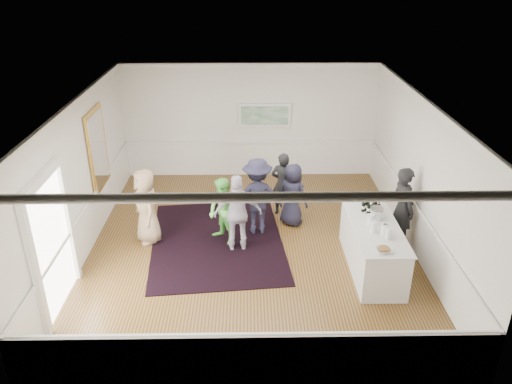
{
  "coord_description": "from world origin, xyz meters",
  "views": [
    {
      "loc": [
        -0.05,
        -9.33,
        5.76
      ],
      "look_at": [
        0.1,
        0.2,
        1.22
      ],
      "focal_mm": 35.0,
      "sensor_mm": 36.0,
      "label": 1
    }
  ],
  "objects_px": {
    "serving_table": "(372,246)",
    "ice_bucket": "(376,214)",
    "guest_navy": "(293,195)",
    "nut_bowl": "(384,249)",
    "guest_dark_b": "(283,184)",
    "guest_lilac": "(238,213)",
    "guest_green": "(223,211)",
    "bartender": "(403,208)",
    "guest_dark_a": "(257,196)",
    "guest_tan": "(146,206)"
  },
  "relations": [
    {
      "from": "guest_lilac",
      "to": "guest_dark_b",
      "type": "relative_size",
      "value": 1.08
    },
    {
      "from": "guest_green",
      "to": "nut_bowl",
      "type": "distance_m",
      "value": 3.6
    },
    {
      "from": "guest_dark_b",
      "to": "nut_bowl",
      "type": "xyz_separation_m",
      "value": [
        1.58,
        -3.35,
        0.23
      ]
    },
    {
      "from": "ice_bucket",
      "to": "guest_lilac",
      "type": "bearing_deg",
      "value": 169.08
    },
    {
      "from": "guest_dark_b",
      "to": "guest_navy",
      "type": "height_order",
      "value": "guest_dark_b"
    },
    {
      "from": "guest_dark_a",
      "to": "guest_dark_b",
      "type": "bearing_deg",
      "value": -131.09
    },
    {
      "from": "guest_dark_b",
      "to": "guest_navy",
      "type": "xyz_separation_m",
      "value": [
        0.2,
        -0.51,
        -0.04
      ]
    },
    {
      "from": "guest_green",
      "to": "guest_dark_b",
      "type": "distance_m",
      "value": 1.9
    },
    {
      "from": "guest_dark_a",
      "to": "guest_lilac",
      "type": "bearing_deg",
      "value": 54.01
    },
    {
      "from": "serving_table",
      "to": "guest_navy",
      "type": "xyz_separation_m",
      "value": [
        -1.45,
        1.87,
        0.25
      ]
    },
    {
      "from": "guest_dark_a",
      "to": "nut_bowl",
      "type": "height_order",
      "value": "guest_dark_a"
    },
    {
      "from": "serving_table",
      "to": "guest_dark_b",
      "type": "bearing_deg",
      "value": 124.73
    },
    {
      "from": "guest_navy",
      "to": "nut_bowl",
      "type": "xyz_separation_m",
      "value": [
        1.39,
        -2.84,
        0.28
      ]
    },
    {
      "from": "ice_bucket",
      "to": "bartender",
      "type": "bearing_deg",
      "value": 38.66
    },
    {
      "from": "serving_table",
      "to": "nut_bowl",
      "type": "bearing_deg",
      "value": -94.0
    },
    {
      "from": "serving_table",
      "to": "guest_lilac",
      "type": "relative_size",
      "value": 1.43
    },
    {
      "from": "serving_table",
      "to": "ice_bucket",
      "type": "xyz_separation_m",
      "value": [
        0.07,
        0.24,
        0.61
      ]
    },
    {
      "from": "guest_green",
      "to": "guest_lilac",
      "type": "distance_m",
      "value": 0.45
    },
    {
      "from": "guest_dark_a",
      "to": "guest_dark_b",
      "type": "distance_m",
      "value": 1.09
    },
    {
      "from": "guest_tan",
      "to": "guest_navy",
      "type": "bearing_deg",
      "value": 76.56
    },
    {
      "from": "guest_dark_b",
      "to": "nut_bowl",
      "type": "height_order",
      "value": "guest_dark_b"
    },
    {
      "from": "guest_green",
      "to": "guest_dark_a",
      "type": "bearing_deg",
      "value": 78.41
    },
    {
      "from": "bartender",
      "to": "guest_green",
      "type": "xyz_separation_m",
      "value": [
        -3.8,
        0.26,
        -0.18
      ]
    },
    {
      "from": "guest_dark_a",
      "to": "nut_bowl",
      "type": "xyz_separation_m",
      "value": [
        2.21,
        -2.47,
        0.13
      ]
    },
    {
      "from": "guest_tan",
      "to": "guest_navy",
      "type": "xyz_separation_m",
      "value": [
        3.23,
        0.73,
        -0.11
      ]
    },
    {
      "from": "guest_lilac",
      "to": "nut_bowl",
      "type": "bearing_deg",
      "value": 141.84
    },
    {
      "from": "bartender",
      "to": "guest_tan",
      "type": "relative_size",
      "value": 1.08
    },
    {
      "from": "bartender",
      "to": "ice_bucket",
      "type": "relative_size",
      "value": 7.12
    },
    {
      "from": "guest_lilac",
      "to": "guest_dark_a",
      "type": "relative_size",
      "value": 0.96
    },
    {
      "from": "bartender",
      "to": "guest_dark_b",
      "type": "bearing_deg",
      "value": 42.99
    },
    {
      "from": "guest_navy",
      "to": "nut_bowl",
      "type": "height_order",
      "value": "guest_navy"
    },
    {
      "from": "guest_tan",
      "to": "guest_dark_a",
      "type": "relative_size",
      "value": 0.96
    },
    {
      "from": "bartender",
      "to": "nut_bowl",
      "type": "relative_size",
      "value": 6.63
    },
    {
      "from": "bartender",
      "to": "guest_green",
      "type": "distance_m",
      "value": 3.82
    },
    {
      "from": "guest_dark_a",
      "to": "guest_green",
      "type": "bearing_deg",
      "value": 24.35
    },
    {
      "from": "guest_green",
      "to": "ice_bucket",
      "type": "bearing_deg",
      "value": 33.41
    },
    {
      "from": "serving_table",
      "to": "nut_bowl",
      "type": "relative_size",
      "value": 8.74
    },
    {
      "from": "serving_table",
      "to": "nut_bowl",
      "type": "xyz_separation_m",
      "value": [
        -0.07,
        -0.97,
        0.53
      ]
    },
    {
      "from": "guest_tan",
      "to": "guest_dark_b",
      "type": "bearing_deg",
      "value": 86.1
    },
    {
      "from": "bartender",
      "to": "nut_bowl",
      "type": "height_order",
      "value": "bartender"
    },
    {
      "from": "guest_dark_a",
      "to": "ice_bucket",
      "type": "relative_size",
      "value": 6.89
    },
    {
      "from": "bartender",
      "to": "guest_lilac",
      "type": "xyz_separation_m",
      "value": [
        -3.48,
        -0.03,
        -0.07
      ]
    },
    {
      "from": "guest_navy",
      "to": "ice_bucket",
      "type": "bearing_deg",
      "value": 169.69
    },
    {
      "from": "guest_green",
      "to": "ice_bucket",
      "type": "relative_size",
      "value": 5.76
    },
    {
      "from": "guest_lilac",
      "to": "ice_bucket",
      "type": "distance_m",
      "value": 2.83
    },
    {
      "from": "ice_bucket",
      "to": "nut_bowl",
      "type": "relative_size",
      "value": 0.93
    },
    {
      "from": "guest_lilac",
      "to": "nut_bowl",
      "type": "relative_size",
      "value": 6.13
    },
    {
      "from": "guest_lilac",
      "to": "ice_bucket",
      "type": "relative_size",
      "value": 6.58
    },
    {
      "from": "serving_table",
      "to": "guest_lilac",
      "type": "xyz_separation_m",
      "value": [
        -2.7,
        0.78,
        0.36
      ]
    },
    {
      "from": "guest_tan",
      "to": "guest_lilac",
      "type": "relative_size",
      "value": 1.0
    }
  ]
}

